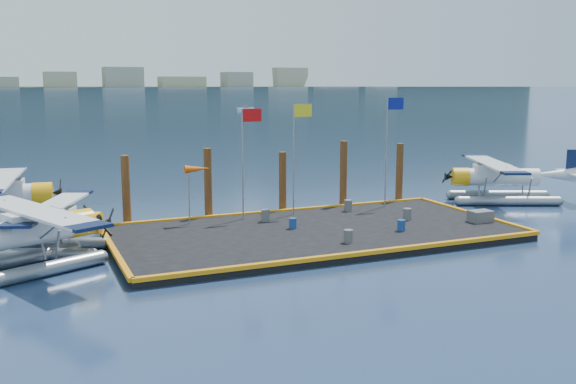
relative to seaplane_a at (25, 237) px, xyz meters
name	(u,v)px	position (x,y,z in m)	size (l,w,h in m)	color
ground	(314,237)	(13.61, 0.91, -1.52)	(4000.00, 4000.00, 0.00)	navy
dock	(314,233)	(13.61, 0.91, -1.32)	(20.00, 10.00, 0.40)	black
dock_bumpers	(314,228)	(13.61, 0.91, -1.03)	(20.25, 10.25, 0.18)	orange
far_backdrop	(117,81)	(253.52, 1738.43, 7.93)	(3050.00, 2050.00, 810.00)	black
seaplane_a	(25,237)	(0.00, 0.00, 0.00)	(9.09, 9.54, 3.49)	gray
seaplane_b	(45,226)	(0.88, 2.74, -0.21)	(7.86, 8.29, 3.01)	gray
seaplane_d	(498,179)	(28.72, 4.84, 0.00)	(9.10, 9.57, 3.50)	gray
drum_0	(293,223)	(12.68, 1.49, -0.85)	(0.39, 0.39, 0.55)	navy
drum_1	(401,225)	(17.51, -1.11, -0.84)	(0.40, 0.40, 0.57)	navy
drum_2	(407,214)	(19.23, 0.98, -0.80)	(0.45, 0.45, 0.64)	#525357
drum_3	(348,236)	(13.91, -2.19, -0.81)	(0.44, 0.44, 0.62)	#525357
drum_4	(348,206)	(17.42, 4.36, -0.79)	(0.47, 0.47, 0.66)	#525357
drum_5	(266,215)	(12.01, 3.64, -0.80)	(0.46, 0.46, 0.65)	#525357
crate	(480,216)	(22.61, -0.94, -0.82)	(1.21, 0.81, 0.61)	#525357
flagpole_red	(246,146)	(11.31, 4.71, 2.87)	(1.14, 0.08, 6.00)	gray
flagpole_yellow	(297,142)	(14.31, 4.71, 2.99)	(1.14, 0.08, 6.20)	gray
flagpole_blue	(389,135)	(20.30, 4.71, 3.16)	(1.14, 0.08, 6.50)	gray
windsock	(197,170)	(8.58, 4.71, 1.71)	(1.40, 0.44, 3.12)	gray
piling_0	(126,193)	(5.11, 6.31, 0.48)	(0.44, 0.44, 4.00)	#452513
piling_1	(208,186)	(9.61, 6.31, 0.58)	(0.44, 0.44, 4.20)	#452513
piling_2	(283,184)	(14.11, 6.31, 0.38)	(0.44, 0.44, 3.80)	#452513
piling_3	(343,176)	(18.11, 6.31, 0.63)	(0.44, 0.44, 4.30)	#452513
piling_4	(399,175)	(22.11, 6.31, 0.48)	(0.44, 0.44, 4.00)	#452513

